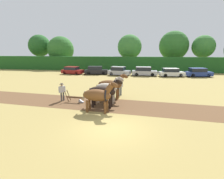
{
  "coord_description": "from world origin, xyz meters",
  "views": [
    {
      "loc": [
        1.6,
        -9.4,
        4.48
      ],
      "look_at": [
        -0.89,
        5.45,
        1.1
      ],
      "focal_mm": 28.0,
      "sensor_mm": 36.0,
      "label": 1
    }
  ],
  "objects_px": {
    "tree_far_left": "(40,46)",
    "parked_car_center_right": "(171,73)",
    "tree_left": "(61,50)",
    "farmer_at_plow": "(62,91)",
    "farmer_beside_team": "(120,85)",
    "draft_horse_lead_left": "(98,95)",
    "parked_car_center": "(144,71)",
    "tree_center_right": "(203,47)",
    "draft_horse_lead_right": "(103,91)",
    "tree_center_left": "(130,47)",
    "plow": "(76,99)",
    "parked_car_right": "(198,73)",
    "parked_car_far_left": "(72,70)",
    "parked_car_center_left": "(119,71)",
    "parked_car_left": "(96,70)",
    "tree_center": "(174,46)",
    "draft_horse_trail_left": "(107,88)",
    "draft_horse_trail_right": "(111,85)"
  },
  "relations": [
    {
      "from": "tree_far_left",
      "to": "parked_car_center_right",
      "type": "bearing_deg",
      "value": -21.52
    },
    {
      "from": "tree_left",
      "to": "farmer_at_plow",
      "type": "height_order",
      "value": "tree_left"
    },
    {
      "from": "farmer_beside_team",
      "to": "tree_far_left",
      "type": "bearing_deg",
      "value": 179.95
    },
    {
      "from": "tree_far_left",
      "to": "draft_horse_lead_left",
      "type": "relative_size",
      "value": 3.01
    },
    {
      "from": "farmer_at_plow",
      "to": "parked_car_center",
      "type": "distance_m",
      "value": 19.08
    },
    {
      "from": "tree_center_right",
      "to": "draft_horse_lead_right",
      "type": "bearing_deg",
      "value": -118.79
    },
    {
      "from": "farmer_at_plow",
      "to": "tree_center_left",
      "type": "bearing_deg",
      "value": 127.48
    },
    {
      "from": "plow",
      "to": "parked_car_right",
      "type": "bearing_deg",
      "value": 54.49
    },
    {
      "from": "draft_horse_lead_right",
      "to": "parked_car_center",
      "type": "relative_size",
      "value": 0.67
    },
    {
      "from": "farmer_at_plow",
      "to": "draft_horse_lead_left",
      "type": "bearing_deg",
      "value": 14.91
    },
    {
      "from": "tree_center_left",
      "to": "tree_left",
      "type": "bearing_deg",
      "value": 177.44
    },
    {
      "from": "plow",
      "to": "farmer_beside_team",
      "type": "distance_m",
      "value": 4.68
    },
    {
      "from": "plow",
      "to": "draft_horse_lead_right",
      "type": "bearing_deg",
      "value": -12.86
    },
    {
      "from": "draft_horse_lead_left",
      "to": "parked_car_far_left",
      "type": "relative_size",
      "value": 0.65
    },
    {
      "from": "tree_left",
      "to": "parked_car_center_left",
      "type": "distance_m",
      "value": 20.15
    },
    {
      "from": "tree_center_right",
      "to": "parked_car_far_left",
      "type": "bearing_deg",
      "value": -156.84
    },
    {
      "from": "parked_car_left",
      "to": "parked_car_center",
      "type": "bearing_deg",
      "value": -12.42
    },
    {
      "from": "draft_horse_lead_left",
      "to": "parked_car_center_left",
      "type": "relative_size",
      "value": 0.67
    },
    {
      "from": "tree_center_left",
      "to": "farmer_beside_team",
      "type": "xyz_separation_m",
      "value": [
        0.83,
        -24.94,
        -4.2
      ]
    },
    {
      "from": "tree_center",
      "to": "draft_horse_trail_left",
      "type": "xyz_separation_m",
      "value": [
        -10.25,
        -30.19,
        -4.27
      ]
    },
    {
      "from": "parked_car_far_left",
      "to": "farmer_at_plow",
      "type": "bearing_deg",
      "value": -61.64
    },
    {
      "from": "tree_left",
      "to": "parked_car_left",
      "type": "distance_m",
      "value": 16.25
    },
    {
      "from": "tree_left",
      "to": "farmer_beside_team",
      "type": "bearing_deg",
      "value": -54.5
    },
    {
      "from": "draft_horse_trail_right",
      "to": "parked_car_far_left",
      "type": "bearing_deg",
      "value": 127.25
    },
    {
      "from": "draft_horse_lead_left",
      "to": "parked_car_far_left",
      "type": "bearing_deg",
      "value": 121.49
    },
    {
      "from": "parked_car_center",
      "to": "farmer_beside_team",
      "type": "bearing_deg",
      "value": -100.52
    },
    {
      "from": "tree_center_right",
      "to": "plow",
      "type": "bearing_deg",
      "value": -123.24
    },
    {
      "from": "plow",
      "to": "parked_car_far_left",
      "type": "height_order",
      "value": "parked_car_far_left"
    },
    {
      "from": "tree_center_right",
      "to": "parked_car_center",
      "type": "xyz_separation_m",
      "value": [
        -13.19,
        -11.57,
        -4.54
      ]
    },
    {
      "from": "draft_horse_lead_right",
      "to": "farmer_beside_team",
      "type": "xyz_separation_m",
      "value": [
        0.87,
        3.83,
        -0.21
      ]
    },
    {
      "from": "parked_car_left",
      "to": "parked_car_center",
      "type": "distance_m",
      "value": 9.07
    },
    {
      "from": "tree_far_left",
      "to": "tree_center_left",
      "type": "distance_m",
      "value": 24.45
    },
    {
      "from": "draft_horse_lead_right",
      "to": "parked_car_left",
      "type": "height_order",
      "value": "draft_horse_lead_right"
    },
    {
      "from": "tree_far_left",
      "to": "plow",
      "type": "height_order",
      "value": "tree_far_left"
    },
    {
      "from": "farmer_at_plow",
      "to": "parked_car_right",
      "type": "height_order",
      "value": "farmer_at_plow"
    },
    {
      "from": "parked_car_left",
      "to": "parked_car_center_right",
      "type": "xyz_separation_m",
      "value": [
        13.73,
        -0.74,
        -0.03
      ]
    },
    {
      "from": "tree_center",
      "to": "draft_horse_trail_left",
      "type": "distance_m",
      "value": 32.17
    },
    {
      "from": "tree_center",
      "to": "parked_car_center",
      "type": "xyz_separation_m",
      "value": [
        -6.91,
        -12.73,
        -4.8
      ]
    },
    {
      "from": "parked_car_center_left",
      "to": "farmer_beside_team",
      "type": "bearing_deg",
      "value": -70.5
    },
    {
      "from": "draft_horse_trail_right",
      "to": "draft_horse_lead_left",
      "type": "bearing_deg",
      "value": -90.07
    },
    {
      "from": "parked_car_right",
      "to": "farmer_at_plow",
      "type": "bearing_deg",
      "value": -142.83
    },
    {
      "from": "tree_far_left",
      "to": "tree_center_left",
      "type": "xyz_separation_m",
      "value": [
        24.33,
        -2.44,
        -0.42
      ]
    },
    {
      "from": "farmer_at_plow",
      "to": "draft_horse_trail_left",
      "type": "bearing_deg",
      "value": 47.14
    },
    {
      "from": "tree_center_right",
      "to": "parked_car_left",
      "type": "xyz_separation_m",
      "value": [
        -22.24,
        -11.09,
        -4.57
      ]
    },
    {
      "from": "tree_left",
      "to": "draft_horse_trail_left",
      "type": "relative_size",
      "value": 2.99
    },
    {
      "from": "tree_center_left",
      "to": "parked_car_left",
      "type": "bearing_deg",
      "value": -120.51
    },
    {
      "from": "tree_far_left",
      "to": "parked_car_center_right",
      "type": "relative_size",
      "value": 1.94
    },
    {
      "from": "farmer_at_plow",
      "to": "tree_center",
      "type": "bearing_deg",
      "value": 110.48
    },
    {
      "from": "tree_center_right",
      "to": "plow",
      "type": "distance_m",
      "value": 35.52
    },
    {
      "from": "tree_left",
      "to": "draft_horse_trail_right",
      "type": "height_order",
      "value": "tree_left"
    }
  ]
}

